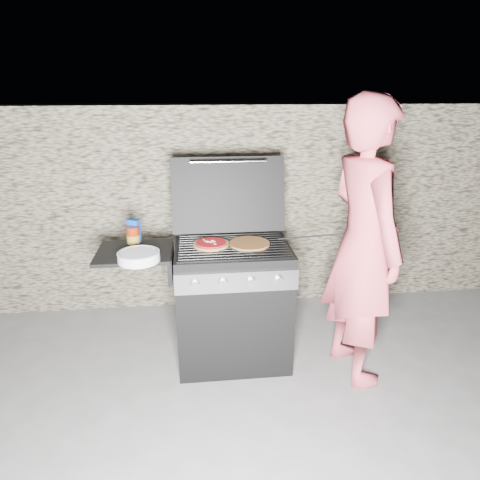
{
  "coord_description": "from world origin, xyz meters",
  "views": [
    {
      "loc": [
        -0.25,
        -2.75,
        1.97
      ],
      "look_at": [
        0.05,
        0.0,
        0.95
      ],
      "focal_mm": 32.0,
      "sensor_mm": 36.0,
      "label": 1
    }
  ],
  "objects": [
    {
      "name": "person",
      "position": [
        0.84,
        -0.22,
        0.96
      ],
      "size": [
        0.57,
        0.77,
        1.93
      ],
      "primitive_type": "imported",
      "rotation": [
        0.0,
        0.0,
        1.73
      ],
      "color": "#C94855",
      "rests_on": "ground"
    },
    {
      "name": "plate_stack",
      "position": [
        -0.62,
        -0.19,
        0.93
      ],
      "size": [
        0.28,
        0.28,
        0.06
      ],
      "primitive_type": "cylinder",
      "rotation": [
        0.0,
        0.0,
        -0.04
      ],
      "color": "white",
      "rests_on": "gas_grill"
    },
    {
      "name": "tongs",
      "position": [
        0.55,
        0.0,
        0.96
      ],
      "size": [
        0.44,
        0.18,
        0.09
      ],
      "primitive_type": "cylinder",
      "rotation": [
        0.0,
        1.4,
        -0.36
      ],
      "color": "black",
      "rests_on": "gas_grill"
    },
    {
      "name": "sauce_jar",
      "position": [
        -0.68,
        0.1,
        0.97
      ],
      "size": [
        0.09,
        0.09,
        0.14
      ],
      "primitive_type": "cylinder",
      "rotation": [
        0.0,
        0.0,
        0.08
      ],
      "color": "maroon",
      "rests_on": "gas_grill"
    },
    {
      "name": "pizza_topped",
      "position": [
        -0.15,
        0.02,
        0.92
      ],
      "size": [
        0.29,
        0.29,
        0.03
      ],
      "primitive_type": null,
      "rotation": [
        0.0,
        0.0,
        0.19
      ],
      "color": "tan",
      "rests_on": "gas_grill"
    },
    {
      "name": "blue_carton",
      "position": [
        -0.68,
        0.15,
        0.99
      ],
      "size": [
        0.09,
        0.07,
        0.17
      ],
      "primitive_type": "cube",
      "rotation": [
        0.0,
        0.0,
        -0.39
      ],
      "color": "#08359E",
      "rests_on": "gas_grill"
    },
    {
      "name": "pizza_plain",
      "position": [
        0.12,
        0.01,
        0.92
      ],
      "size": [
        0.29,
        0.29,
        0.02
      ],
      "primitive_type": "cylinder",
      "rotation": [
        0.0,
        0.0,
        0.05
      ],
      "color": "#B48544",
      "rests_on": "gas_grill"
    },
    {
      "name": "ground",
      "position": [
        0.0,
        0.0,
        0.0
      ],
      "size": [
        50.0,
        50.0,
        0.0
      ],
      "primitive_type": "plane",
      "color": "#5E5D5B"
    },
    {
      "name": "stone_wall",
      "position": [
        0.0,
        1.05,
        0.9
      ],
      "size": [
        8.0,
        0.35,
        1.8
      ],
      "primitive_type": "cube",
      "color": "gray",
      "rests_on": "ground"
    },
    {
      "name": "gas_grill",
      "position": [
        -0.25,
        0.0,
        0.46
      ],
      "size": [
        1.34,
        0.79,
        0.91
      ],
      "primitive_type": null,
      "color": "black",
      "rests_on": "ground"
    }
  ]
}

